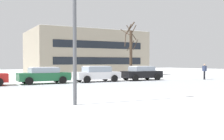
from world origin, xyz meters
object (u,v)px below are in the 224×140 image
object	(u,v)px
pedestrian_crossing	(204,70)
parked_car_green	(44,75)
street_lamp	(81,16)
parked_car_white	(97,74)
parked_car_black	(142,73)

from	to	relation	value
pedestrian_crossing	parked_car_green	bearing A→B (deg)	171.62
street_lamp	parked_car_green	distance (m)	12.52
street_lamp	parked_car_white	xyz separation A→B (m)	(6.31, 11.98, -3.06)
parked_car_white	parked_car_black	world-z (taller)	parked_car_white
street_lamp	pedestrian_crossing	xyz separation A→B (m)	(17.89, 9.62, -2.84)
parked_car_green	parked_car_black	distance (m)	9.90
parked_car_green	parked_car_white	xyz separation A→B (m)	(4.95, -0.07, 0.03)
street_lamp	parked_car_green	world-z (taller)	street_lamp
parked_car_green	parked_car_white	world-z (taller)	parked_car_white
parked_car_black	pedestrian_crossing	bearing A→B (deg)	-17.81
parked_car_white	street_lamp	bearing A→B (deg)	-117.79
parked_car_green	pedestrian_crossing	bearing A→B (deg)	-8.38
street_lamp	parked_car_green	xyz separation A→B (m)	(1.37, 12.05, -3.09)
parked_car_green	parked_car_black	size ratio (longest dim) A/B	1.04
street_lamp	pedestrian_crossing	bearing A→B (deg)	28.27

